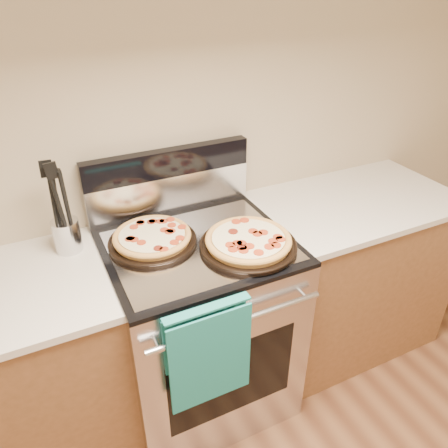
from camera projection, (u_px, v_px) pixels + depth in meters
name	position (u px, v px, depth m)	size (l,w,h in m)	color
wall_back	(162.00, 118.00, 1.86)	(4.00, 4.00, 0.00)	tan
range_body	(200.00, 326.00, 2.05)	(0.76, 0.68, 0.90)	#B7B7BC
oven_window	(232.00, 379.00, 1.79)	(0.56, 0.01, 0.40)	black
cooktop	(197.00, 245.00, 1.81)	(0.76, 0.68, 0.02)	black
backsplash_lower	(170.00, 193.00, 2.00)	(0.76, 0.06, 0.18)	silver
backsplash_upper	(168.00, 163.00, 1.92)	(0.76, 0.06, 0.12)	black
oven_handle	(238.00, 322.00, 1.58)	(0.03, 0.03, 0.70)	silver
dish_towel	(208.00, 352.00, 1.59)	(0.32, 0.05, 0.42)	#166F67
foil_sheet	(200.00, 246.00, 1.78)	(0.70, 0.55, 0.01)	gray
cabinet_right	(345.00, 274.00, 2.41)	(1.00, 0.62, 0.88)	brown
countertop_right	(358.00, 202.00, 2.17)	(1.02, 0.64, 0.03)	beige
pepperoni_pizza_back	(152.00, 238.00, 1.78)	(0.36, 0.36, 0.05)	#AC7434
pepperoni_pizza_front	(248.00, 242.00, 1.75)	(0.39, 0.39, 0.05)	#AC7434
utensil_crock	(67.00, 235.00, 1.75)	(0.11, 0.11, 0.13)	silver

